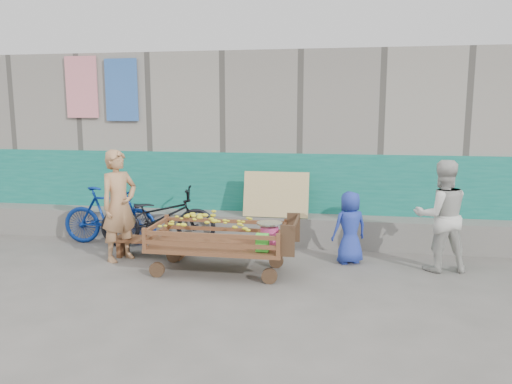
% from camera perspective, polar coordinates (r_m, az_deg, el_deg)
% --- Properties ---
extents(ground, '(80.00, 80.00, 0.00)m').
position_cam_1_polar(ground, '(5.78, -3.76, -11.72)').
color(ground, '#585550').
rests_on(ground, ground).
extents(building_wall, '(12.00, 3.50, 3.00)m').
position_cam_1_polar(building_wall, '(9.40, 1.97, 5.62)').
color(building_wall, gray).
rests_on(building_wall, ground).
extents(banana_cart, '(1.88, 0.86, 0.80)m').
position_cam_1_polar(banana_cart, '(6.41, -4.66, -4.52)').
color(banana_cart, brown).
rests_on(banana_cart, ground).
extents(bench, '(1.08, 0.32, 0.27)m').
position_cam_1_polar(bench, '(7.31, -11.89, -5.74)').
color(bench, brown).
rests_on(bench, ground).
extents(vendor_man, '(0.60, 0.67, 1.55)m').
position_cam_1_polar(vendor_man, '(7.14, -15.37, -1.51)').
color(vendor_man, tan).
rests_on(vendor_man, ground).
extents(woman, '(0.79, 0.66, 1.45)m').
position_cam_1_polar(woman, '(6.88, 20.41, -2.56)').
color(woman, silver).
rests_on(woman, ground).
extents(child, '(0.58, 0.50, 1.00)m').
position_cam_1_polar(child, '(6.92, 10.67, -4.00)').
color(child, '#2338A1').
rests_on(child, ground).
extents(bicycle_dark, '(1.83, 0.93, 0.92)m').
position_cam_1_polar(bicycle_dark, '(7.77, -11.11, -2.84)').
color(bicycle_dark, black).
rests_on(bicycle_dark, ground).
extents(bicycle_blue, '(1.52, 0.48, 0.90)m').
position_cam_1_polar(bicycle_blue, '(8.09, -16.37, -2.62)').
color(bicycle_blue, navy).
rests_on(bicycle_blue, ground).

